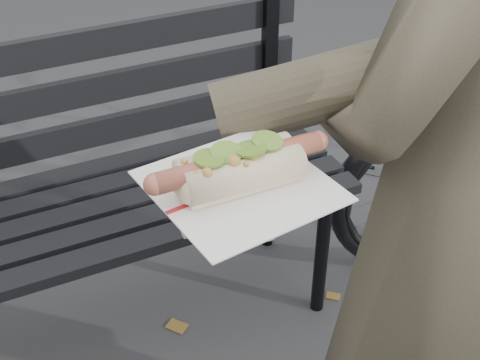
% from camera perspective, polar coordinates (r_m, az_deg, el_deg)
% --- Properties ---
extents(park_bench, '(1.50, 0.44, 0.88)m').
position_cam_1_polar(park_bench, '(1.79, -15.59, -0.54)').
color(park_bench, black).
rests_on(park_bench, ground).
extents(person, '(0.75, 0.63, 1.75)m').
position_cam_1_polar(person, '(1.15, 17.43, -1.55)').
color(person, '#41392B').
rests_on(person, ground).
extents(held_hotdog, '(0.64, 0.30, 0.20)m').
position_cam_1_polar(held_hotdog, '(0.87, 10.40, 7.24)').
color(held_hotdog, '#41392B').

